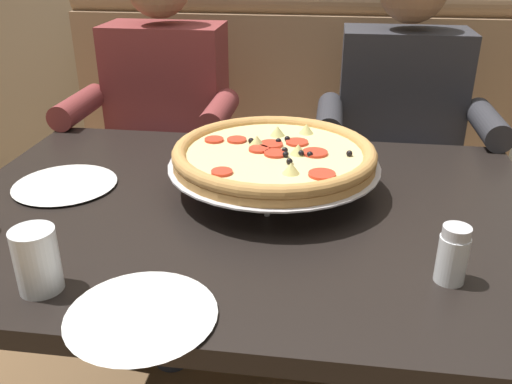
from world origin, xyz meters
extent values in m
cube|color=#937556|center=(0.00, 0.80, 0.23)|extent=(1.78, 0.60, 0.46)
cube|color=#937556|center=(0.00, 1.19, 0.69)|extent=(1.78, 0.18, 0.65)
cube|color=black|center=(0.00, 0.00, 0.73)|extent=(1.31, 0.92, 0.04)
cylinder|color=black|center=(-0.58, 0.39, 0.36)|extent=(0.06, 0.06, 0.71)
cylinder|color=black|center=(0.58, 0.39, 0.36)|extent=(0.06, 0.06, 0.71)
cube|color=#2D3342|center=(-0.40, 0.55, 0.54)|extent=(0.34, 0.40, 0.15)
cylinder|color=#2D3342|center=(-0.50, 0.30, 0.23)|extent=(0.11, 0.11, 0.46)
cylinder|color=#2D3342|center=(-0.30, 0.30, 0.23)|extent=(0.11, 0.11, 0.46)
cube|color=brown|center=(-0.40, 0.77, 0.74)|extent=(0.40, 0.22, 0.56)
cylinder|color=brown|center=(-0.63, 0.55, 0.79)|extent=(0.08, 0.28, 0.08)
cylinder|color=brown|center=(-0.17, 0.55, 0.79)|extent=(0.08, 0.28, 0.08)
cube|color=#2D3342|center=(0.40, 0.55, 0.54)|extent=(0.34, 0.40, 0.15)
cylinder|color=#2D3342|center=(0.30, 0.30, 0.23)|extent=(0.11, 0.11, 0.46)
cylinder|color=#2D3342|center=(0.50, 0.30, 0.23)|extent=(0.11, 0.11, 0.46)
cube|color=#2D2D33|center=(0.40, 0.77, 0.74)|extent=(0.40, 0.22, 0.56)
cylinder|color=#2D2D33|center=(0.17, 0.55, 0.79)|extent=(0.08, 0.28, 0.08)
cylinder|color=#2D2D33|center=(0.63, 0.55, 0.79)|extent=(0.08, 0.28, 0.08)
cylinder|color=silver|center=(0.05, -0.04, 0.78)|extent=(0.01, 0.01, 0.06)
cylinder|color=silver|center=(-0.06, 0.15, 0.78)|extent=(0.01, 0.01, 0.06)
cylinder|color=silver|center=(0.16, 0.15, 0.78)|extent=(0.01, 0.01, 0.06)
torus|color=silver|center=(0.05, 0.09, 0.81)|extent=(0.26, 0.26, 0.01)
cylinder|color=silver|center=(0.05, 0.09, 0.82)|extent=(0.48, 0.48, 0.00)
cylinder|color=tan|center=(0.05, 0.09, 0.83)|extent=(0.46, 0.46, 0.02)
torus|color=tan|center=(0.05, 0.09, 0.85)|extent=(0.46, 0.46, 0.03)
cylinder|color=beige|center=(0.05, 0.09, 0.84)|extent=(0.40, 0.40, 0.01)
cylinder|color=red|center=(0.14, 0.09, 0.85)|extent=(0.06, 0.06, 0.01)
cylinder|color=red|center=(-0.04, -0.05, 0.85)|extent=(0.04, 0.04, 0.01)
cylinder|color=red|center=(-0.10, 0.14, 0.85)|extent=(0.05, 0.05, 0.01)
cylinder|color=red|center=(0.04, 0.13, 0.85)|extent=(0.05, 0.05, 0.01)
cylinder|color=red|center=(0.10, 0.15, 0.85)|extent=(0.05, 0.05, 0.01)
cylinder|color=red|center=(0.16, -0.03, 0.85)|extent=(0.06, 0.06, 0.01)
cylinder|color=red|center=(0.02, 0.09, 0.85)|extent=(0.05, 0.05, 0.01)
cylinder|color=red|center=(-0.04, 0.15, 0.85)|extent=(0.05, 0.05, 0.01)
cylinder|color=red|center=(0.06, 0.07, 0.85)|extent=(0.05, 0.05, 0.01)
sphere|color=black|center=(0.13, 0.07, 0.85)|extent=(0.01, 0.01, 0.01)
sphere|color=black|center=(0.09, 0.02, 0.85)|extent=(0.01, 0.01, 0.01)
sphere|color=black|center=(0.07, 0.16, 0.85)|extent=(0.01, 0.01, 0.01)
sphere|color=black|center=(0.08, 0.06, 0.85)|extent=(0.01, 0.01, 0.01)
sphere|color=black|center=(-0.01, 0.14, 0.85)|extent=(0.01, 0.01, 0.01)
sphere|color=black|center=(0.06, 0.15, 0.85)|extent=(0.01, 0.01, 0.01)
sphere|color=black|center=(0.11, 0.07, 0.85)|extent=(0.01, 0.01, 0.01)
sphere|color=black|center=(0.22, 0.09, 0.85)|extent=(0.01, 0.01, 0.01)
sphere|color=black|center=(0.08, 0.09, 0.85)|extent=(0.01, 0.01, 0.01)
cone|color=#CCC675|center=(0.05, 0.20, 0.86)|extent=(0.04, 0.04, 0.02)
cone|color=#CCC675|center=(0.11, 0.08, 0.86)|extent=(0.04, 0.04, 0.02)
cone|color=#CCC675|center=(0.12, 0.23, 0.86)|extent=(0.04, 0.04, 0.02)
cone|color=#CCC675|center=(0.01, 0.13, 0.86)|extent=(0.04, 0.04, 0.02)
cone|color=#CCC675|center=(0.10, -0.03, 0.86)|extent=(0.04, 0.04, 0.02)
cylinder|color=white|center=(0.39, -0.23, 0.79)|extent=(0.05, 0.05, 0.09)
cylinder|color=#4C6633|center=(0.39, -0.23, 0.78)|extent=(0.04, 0.04, 0.05)
cylinder|color=silver|center=(0.39, -0.23, 0.85)|extent=(0.05, 0.05, 0.02)
cylinder|color=white|center=(-0.44, 0.05, 0.75)|extent=(0.17, 0.17, 0.01)
cone|color=white|center=(-0.44, 0.05, 0.76)|extent=(0.24, 0.24, 0.01)
cylinder|color=white|center=(-0.10, -0.40, 0.75)|extent=(0.17, 0.17, 0.01)
cone|color=white|center=(-0.10, -0.40, 0.76)|extent=(0.24, 0.24, 0.01)
cylinder|color=silver|center=(-0.29, -0.35, 0.81)|extent=(0.07, 0.07, 0.11)
cylinder|color=#4C2814|center=(-0.29, -0.35, 0.79)|extent=(0.06, 0.06, 0.08)
cylinder|color=black|center=(1.18, 1.96, 0.22)|extent=(0.02, 0.02, 0.44)
camera|label=1|loc=(0.17, -1.06, 1.29)|focal=38.37mm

